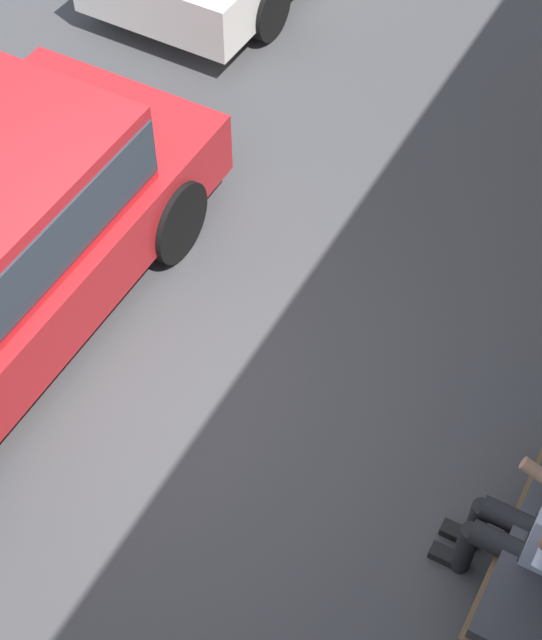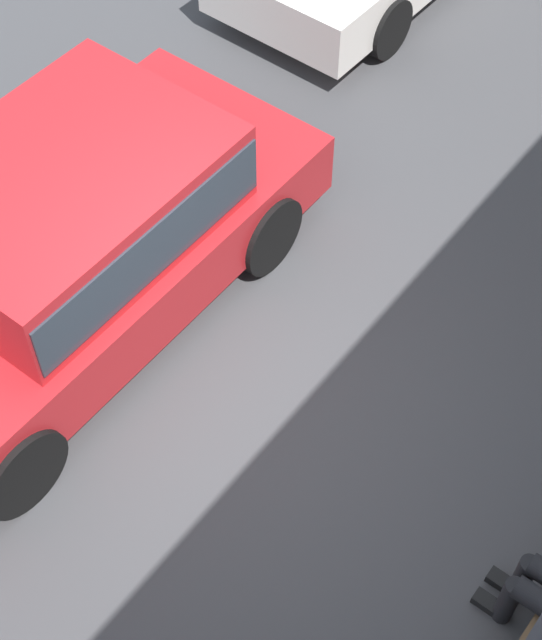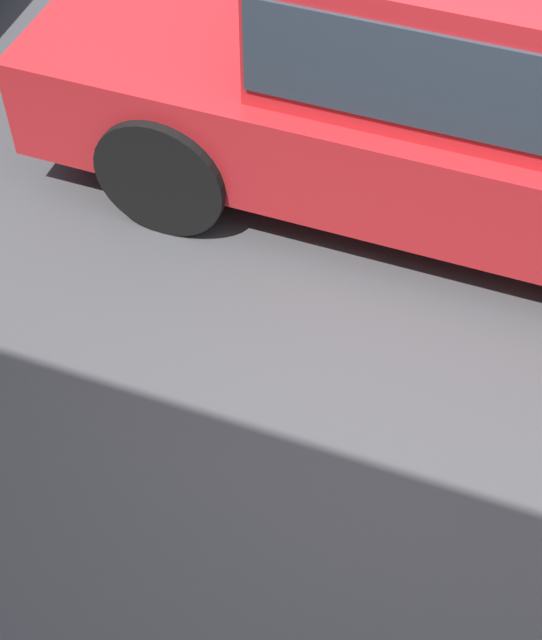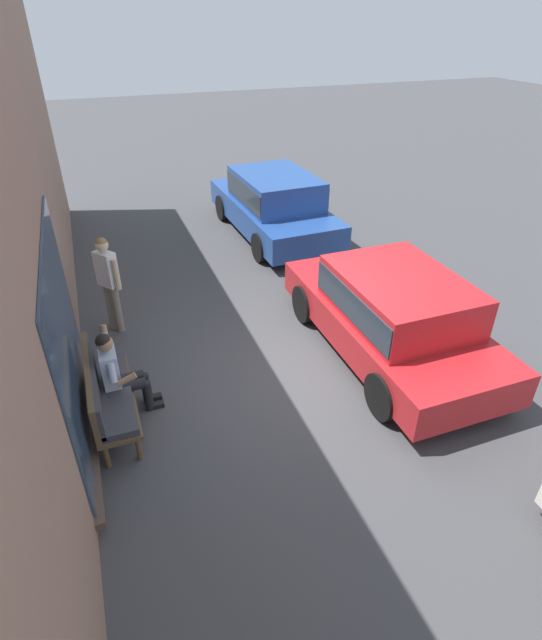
# 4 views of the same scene
# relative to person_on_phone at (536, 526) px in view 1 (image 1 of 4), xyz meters

# --- Properties ---
(ground_plane) EXTENTS (60.00, 60.00, 0.00)m
(ground_plane) POSITION_rel_person_on_phone_xyz_m (-0.10, -2.68, -0.68)
(ground_plane) COLOR #424244
(person_on_phone) EXTENTS (0.73, 0.74, 1.31)m
(person_on_phone) POSITION_rel_person_on_phone_xyz_m (0.00, 0.00, 0.00)
(person_on_phone) COLOR black
(person_on_phone) RESTS_ON ground_plane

